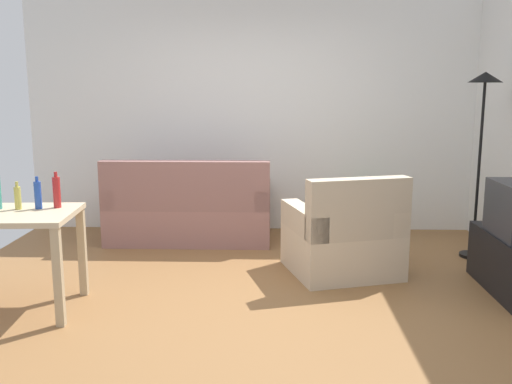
% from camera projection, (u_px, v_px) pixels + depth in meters
% --- Properties ---
extents(ground_plane, '(5.20, 4.40, 0.02)m').
position_uv_depth(ground_plane, '(242.00, 293.00, 4.68)').
color(ground_plane, olive).
extents(wall_rear, '(5.20, 0.10, 2.70)m').
position_uv_depth(wall_rear, '(252.00, 115.00, 6.59)').
color(wall_rear, white).
rests_on(wall_rear, ground_plane).
extents(couch, '(1.76, 0.84, 0.92)m').
position_uv_depth(couch, '(190.00, 213.00, 6.20)').
color(couch, '#996B66').
rests_on(couch, ground_plane).
extents(torchiere_lamp, '(0.32, 0.32, 1.81)m').
position_uv_depth(torchiere_lamp, '(483.00, 114.00, 5.40)').
color(torchiere_lamp, black).
rests_on(torchiere_lamp, ground_plane).
extents(potted_plant, '(0.36, 0.36, 0.57)m').
position_uv_depth(potted_plant, '(367.00, 206.00, 6.44)').
color(potted_plant, brown).
rests_on(potted_plant, ground_plane).
extents(armchair, '(1.10, 1.06, 0.92)m').
position_uv_depth(armchair, '(344.00, 239.00, 5.08)').
color(armchair, beige).
rests_on(armchair, ground_plane).
extents(bottle_squat, '(0.05, 0.05, 0.21)m').
position_uv_depth(bottle_squat, '(18.00, 197.00, 4.25)').
color(bottle_squat, '#BCB24C').
rests_on(bottle_squat, desk).
extents(bottle_blue, '(0.05, 0.05, 0.25)m').
position_uv_depth(bottle_blue, '(38.00, 195.00, 4.27)').
color(bottle_blue, '#2347A3').
rests_on(bottle_blue, desk).
extents(bottle_red, '(0.06, 0.06, 0.28)m').
position_uv_depth(bottle_red, '(57.00, 192.00, 4.31)').
color(bottle_red, '#AD2323').
rests_on(bottle_red, desk).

